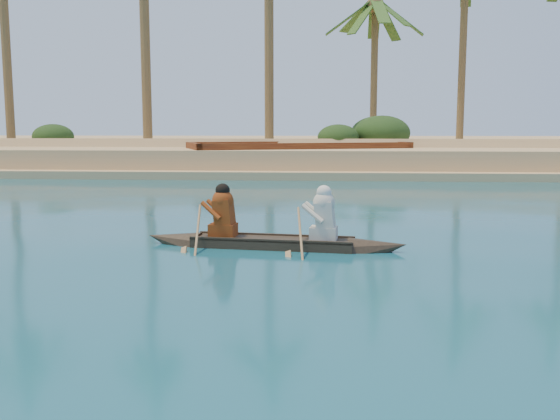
# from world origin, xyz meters

# --- Properties ---
(ground) EXTENTS (160.00, 160.00, 0.00)m
(ground) POSITION_xyz_m (0.00, 0.00, 0.00)
(ground) COLOR #0D4054
(ground) RESTS_ON ground
(sandy_embankment) EXTENTS (150.00, 51.00, 1.50)m
(sandy_embankment) POSITION_xyz_m (0.00, 46.89, 0.53)
(sandy_embankment) COLOR tan
(sandy_embankment) RESTS_ON ground
(palm_grove) EXTENTS (110.00, 14.00, 16.00)m
(palm_grove) POSITION_xyz_m (0.00, 35.00, 8.00)
(palm_grove) COLOR #31501C
(palm_grove) RESTS_ON ground
(shrub_cluster) EXTENTS (100.00, 6.00, 2.40)m
(shrub_cluster) POSITION_xyz_m (0.00, 31.50, 1.20)
(shrub_cluster) COLOR #193513
(shrub_cluster) RESTS_ON ground
(canoe) EXTENTS (5.36, 1.36, 1.46)m
(canoe) POSITION_xyz_m (0.33, 6.34, 0.28)
(canoe) COLOR #372A1E
(canoe) RESTS_ON ground
(barge_mid) EXTENTS (11.98, 7.55, 1.90)m
(barge_mid) POSITION_xyz_m (-0.05, 27.00, 0.66)
(barge_mid) COLOR brown
(barge_mid) RESTS_ON ground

